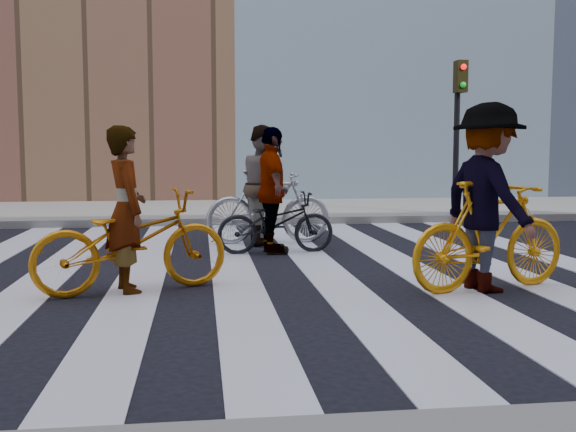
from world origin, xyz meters
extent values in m
plane|color=black|center=(0.00, 0.00, 0.00)|extent=(100.00, 100.00, 0.00)
cube|color=gray|center=(0.00, 7.50, 0.07)|extent=(100.00, 5.00, 0.15)
cube|color=silver|center=(-2.75, 0.00, 0.01)|extent=(0.55, 10.00, 0.01)
cube|color=silver|center=(-1.65, 0.00, 0.01)|extent=(0.55, 10.00, 0.01)
cube|color=silver|center=(-0.55, 0.00, 0.01)|extent=(0.55, 10.00, 0.01)
cube|color=silver|center=(0.55, 0.00, 0.01)|extent=(0.55, 10.00, 0.01)
cube|color=silver|center=(1.65, 0.00, 0.01)|extent=(0.55, 10.00, 0.01)
cube|color=silver|center=(2.75, 0.00, 0.01)|extent=(0.55, 10.00, 0.01)
cube|color=silver|center=(3.85, 0.00, 0.01)|extent=(0.55, 10.00, 0.01)
cylinder|color=black|center=(4.40, 5.40, 1.60)|extent=(0.12, 0.12, 3.20)
cube|color=black|center=(4.40, 5.25, 3.00)|extent=(0.22, 0.28, 0.65)
sphere|color=red|center=(4.40, 5.10, 3.18)|extent=(0.12, 0.12, 0.12)
sphere|color=#0CCC26|center=(4.40, 5.10, 2.82)|extent=(0.12, 0.12, 0.12)
imported|color=orange|center=(-1.67, -1.12, 0.54)|extent=(2.17, 1.35, 1.08)
imported|color=silver|center=(0.12, 2.36, 0.59)|extent=(1.98, 0.58, 1.18)
imported|color=#FC9E0E|center=(2.09, -1.53, 0.58)|extent=(2.02, 1.04, 1.17)
imported|color=black|center=(0.12, 1.34, 0.45)|extent=(1.74, 0.73, 0.89)
imported|color=slate|center=(-1.72, -1.12, 0.87)|extent=(0.60, 0.74, 1.74)
imported|color=slate|center=(0.07, 2.36, 0.94)|extent=(0.72, 0.92, 1.88)
imported|color=slate|center=(2.04, -1.53, 0.99)|extent=(1.04, 1.43, 1.98)
imported|color=slate|center=(0.07, 1.34, 0.91)|extent=(0.53, 1.10, 1.82)
camera|label=1|loc=(-0.95, -8.25, 1.48)|focal=42.00mm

